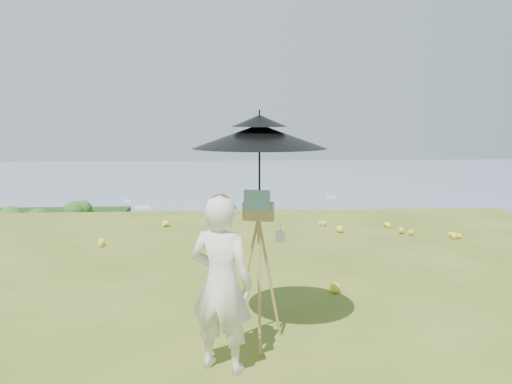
{
  "coord_description": "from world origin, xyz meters",
  "views": [
    {
      "loc": [
        0.04,
        -5.12,
        2.17
      ],
      "look_at": [
        0.49,
        2.06,
        1.16
      ],
      "focal_mm": 35.0,
      "sensor_mm": 36.0,
      "label": 1
    }
  ],
  "objects": [
    {
      "name": "ground",
      "position": [
        0.0,
        0.0,
        0.0
      ],
      "size": [
        14.0,
        14.0,
        0.0
      ],
      "primitive_type": "plane",
      "color": "#465F1B",
      "rests_on": "ground"
    },
    {
      "name": "shoreline_tier",
      "position": [
        0.0,
        75.0,
        -36.0
      ],
      "size": [
        170.0,
        28.0,
        8.0
      ],
      "primitive_type": "cube",
      "color": "#716B5A",
      "rests_on": "bay_water"
    },
    {
      "name": "bay_water",
      "position": [
        0.0,
        240.0,
        -34.0
      ],
      "size": [
        700.0,
        700.0,
        0.0
      ],
      "primitive_type": "plane",
      "color": "slate",
      "rests_on": "ground"
    },
    {
      "name": "slope_trees",
      "position": [
        0.0,
        35.0,
        -15.0
      ],
      "size": [
        110.0,
        50.0,
        6.0
      ],
      "primitive_type": null,
      "color": "#1E5018",
      "rests_on": "forest_slope"
    },
    {
      "name": "harbor_town",
      "position": [
        0.0,
        75.0,
        -29.5
      ],
      "size": [
        110.0,
        22.0,
        5.0
      ],
      "primitive_type": null,
      "color": "beige",
      "rests_on": "shoreline_tier"
    },
    {
      "name": "moored_boats",
      "position": [
        -12.5,
        161.0,
        -33.65
      ],
      "size": [
        140.0,
        140.0,
        0.7
      ],
      "primitive_type": null,
      "color": "white",
      "rests_on": "bay_water"
    },
    {
      "name": "wildflowers",
      "position": [
        0.0,
        0.25,
        0.06
      ],
      "size": [
        10.0,
        10.5,
        0.12
      ],
      "primitive_type": null,
      "color": "yellow",
      "rests_on": "ground"
    },
    {
      "name": "painter",
      "position": [
        0.0,
        -0.94,
        0.78
      ],
      "size": [
        0.67,
        0.58,
        1.56
      ],
      "primitive_type": "imported",
      "rotation": [
        0.0,
        0.0,
        2.71
      ],
      "color": "white",
      "rests_on": "ground"
    },
    {
      "name": "field_easel",
      "position": [
        0.36,
        -0.44,
        0.77
      ],
      "size": [
        0.73,
        0.73,
        1.54
      ],
      "primitive_type": null,
      "rotation": [
        0.0,
        0.0,
        -0.3
      ],
      "color": "#A07C43",
      "rests_on": "ground"
    },
    {
      "name": "sun_umbrella",
      "position": [
        0.37,
        -0.41,
        1.78
      ],
      "size": [
        1.64,
        1.64,
        1.02
      ],
      "primitive_type": null,
      "rotation": [
        0.0,
        0.0,
        -0.35
      ],
      "color": "black",
      "rests_on": "field_easel"
    },
    {
      "name": "painter_cap",
      "position": [
        0.0,
        -0.94,
        1.52
      ],
      "size": [
        0.26,
        0.28,
        0.1
      ],
      "primitive_type": null,
      "rotation": [
        0.0,
        0.0,
        -0.38
      ],
      "color": "#C76D7A",
      "rests_on": "painter"
    }
  ]
}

